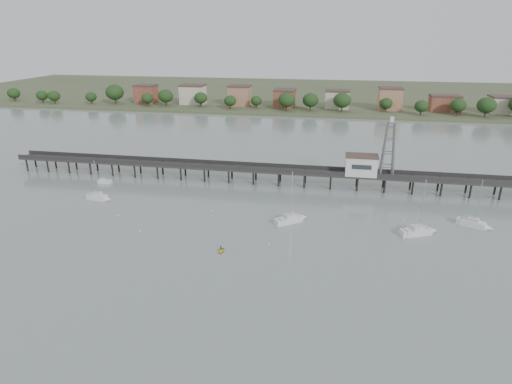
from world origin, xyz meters
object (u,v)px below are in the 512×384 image
sailboat_c (294,219)px  yellow_dinghy (221,251)px  pier (267,170)px  sailboat_b (101,198)px  lattice_tower (389,150)px  sailboat_e (477,225)px  white_tender (104,182)px  sailboat_d (422,231)px

sailboat_c → yellow_dinghy: bearing=-165.4°
pier → sailboat_b: 43.83m
lattice_tower → yellow_dinghy: size_ratio=6.57×
sailboat_c → sailboat_b: size_ratio=1.15×
pier → sailboat_e: size_ratio=13.44×
sailboat_b → yellow_dinghy: size_ratio=4.52×
sailboat_e → sailboat_c: size_ratio=0.91×
sailboat_e → yellow_dinghy: 55.18m
pier → white_tender: size_ratio=39.91×
sailboat_b → yellow_dinghy: sailboat_b is taller
sailboat_e → sailboat_b: bearing=-152.3°
pier → lattice_tower: lattice_tower is taller
lattice_tower → yellow_dinghy: (-33.91, -40.58, -11.10)m
sailboat_d → yellow_dinghy: bearing=177.6°
sailboat_c → sailboat_b: 48.87m
yellow_dinghy → sailboat_c: bearing=50.4°
pier → yellow_dinghy: size_ratio=63.61×
pier → lattice_tower: (31.50, 0.00, 7.31)m
sailboat_b → white_tender: size_ratio=2.83×
sailboat_c → sailboat_d: bearing=-41.3°
sailboat_c → sailboat_b: sailboat_c is taller
sailboat_c → white_tender: (-54.32, 16.14, -0.20)m
pier → sailboat_c: bearing=-67.8°
sailboat_c → white_tender: bearing=125.2°
sailboat_b → sailboat_c: bearing=3.6°
pier → yellow_dinghy: 40.83m
sailboat_d → yellow_dinghy: sailboat_d is taller
sailboat_d → white_tender: size_ratio=3.35×
sailboat_e → white_tender: bearing=-159.6°
sailboat_e → sailboat_c: sailboat_c is taller
pier → sailboat_e: (48.88, -20.24, -3.14)m
sailboat_c → white_tender: size_ratio=3.27×
pier → sailboat_c: sailboat_c is taller
lattice_tower → sailboat_d: size_ratio=1.23×
sailboat_c → lattice_tower: bearing=10.1°
lattice_tower → sailboat_b: bearing=-164.0°
white_tender → yellow_dinghy: 53.07m
sailboat_c → pier: bearing=73.9°
sailboat_d → sailboat_c: sailboat_d is taller
lattice_tower → sailboat_e: size_ratio=1.39×
sailboat_e → sailboat_b: size_ratio=1.05×
lattice_tower → sailboat_d: lattice_tower is taller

